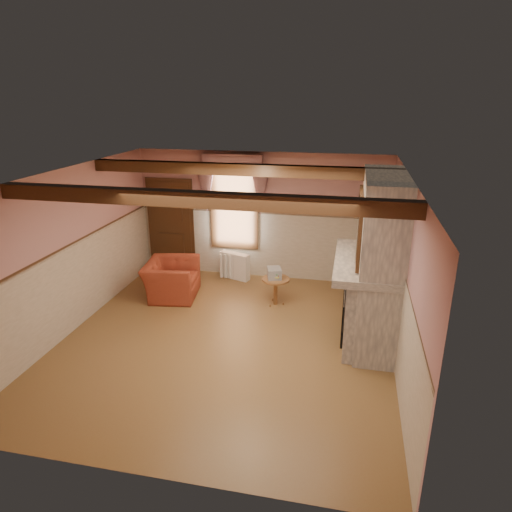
% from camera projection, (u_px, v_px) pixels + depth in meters
% --- Properties ---
extents(floor, '(5.50, 6.00, 0.01)m').
position_uv_depth(floor, '(226.00, 340.00, 7.74)').
color(floor, brown).
rests_on(floor, ground).
extents(ceiling, '(5.50, 6.00, 0.01)m').
position_uv_depth(ceiling, '(222.00, 175.00, 6.80)').
color(ceiling, silver).
rests_on(ceiling, wall_back).
extents(wall_back, '(5.50, 0.02, 2.80)m').
position_uv_depth(wall_back, '(261.00, 216.00, 10.03)').
color(wall_back, '#B37C7E').
rests_on(wall_back, floor).
extents(wall_front, '(5.50, 0.02, 2.80)m').
position_uv_depth(wall_front, '(142.00, 367.00, 4.51)').
color(wall_front, '#B37C7E').
rests_on(wall_front, floor).
extents(wall_left, '(0.02, 6.00, 2.80)m').
position_uv_depth(wall_left, '(70.00, 251.00, 7.80)').
color(wall_left, '#B37C7E').
rests_on(wall_left, floor).
extents(wall_right, '(0.02, 6.00, 2.80)m').
position_uv_depth(wall_right, '(404.00, 277.00, 6.74)').
color(wall_right, '#B37C7E').
rests_on(wall_right, floor).
extents(wainscot, '(5.50, 6.00, 1.50)m').
position_uv_depth(wainscot, '(225.00, 300.00, 7.49)').
color(wainscot, beige).
rests_on(wainscot, floor).
extents(chair_rail, '(5.50, 6.00, 0.08)m').
position_uv_depth(chair_rail, '(224.00, 257.00, 7.24)').
color(chair_rail, black).
rests_on(chair_rail, wainscot).
extents(firebox, '(0.20, 0.95, 0.90)m').
position_uv_depth(firebox, '(348.00, 312.00, 7.76)').
color(firebox, black).
rests_on(firebox, floor).
extents(armchair, '(1.14, 1.26, 0.74)m').
position_uv_depth(armchair, '(172.00, 279.00, 9.32)').
color(armchair, maroon).
rests_on(armchair, floor).
extents(side_table, '(0.56, 0.56, 0.55)m').
position_uv_depth(side_table, '(276.00, 291.00, 8.98)').
color(side_table, brown).
rests_on(side_table, floor).
extents(book_stack, '(0.34, 0.38, 0.20)m').
position_uv_depth(book_stack, '(274.00, 273.00, 8.88)').
color(book_stack, '#B7AD8C').
rests_on(book_stack, side_table).
extents(radiator, '(0.72, 0.40, 0.60)m').
position_uv_depth(radiator, '(235.00, 266.00, 10.23)').
color(radiator, white).
rests_on(radiator, floor).
extents(bowl, '(0.35, 0.35, 0.09)m').
position_uv_depth(bowl, '(368.00, 253.00, 7.52)').
color(bowl, brown).
rests_on(bowl, mantel).
extents(mantel_clock, '(0.14, 0.24, 0.20)m').
position_uv_depth(mantel_clock, '(367.00, 239.00, 8.09)').
color(mantel_clock, black).
rests_on(mantel_clock, mantel).
extents(oil_lamp, '(0.11, 0.11, 0.28)m').
position_uv_depth(oil_lamp, '(368.00, 240.00, 7.91)').
color(oil_lamp, '#B58233').
rests_on(oil_lamp, mantel).
extents(candle_red, '(0.06, 0.06, 0.16)m').
position_uv_depth(candle_red, '(369.00, 273.00, 6.61)').
color(candle_red, '#A7142A').
rests_on(candle_red, mantel).
extents(jar_yellow, '(0.06, 0.06, 0.12)m').
position_uv_depth(jar_yellow, '(369.00, 262.00, 7.07)').
color(jar_yellow, gold).
rests_on(jar_yellow, mantel).
extents(fireplace, '(0.85, 2.00, 2.80)m').
position_uv_depth(fireplace, '(379.00, 261.00, 7.35)').
color(fireplace, gray).
rests_on(fireplace, floor).
extents(mantel, '(1.05, 2.05, 0.12)m').
position_uv_depth(mantel, '(368.00, 263.00, 7.40)').
color(mantel, gray).
rests_on(mantel, fireplace).
extents(overmantel_mirror, '(0.06, 1.44, 1.04)m').
position_uv_depth(overmantel_mirror, '(359.00, 226.00, 7.23)').
color(overmantel_mirror, silver).
rests_on(overmantel_mirror, fireplace).
extents(door, '(1.10, 0.10, 2.10)m').
position_uv_depth(door, '(171.00, 227.00, 10.50)').
color(door, black).
rests_on(door, floor).
extents(window, '(1.06, 0.08, 2.02)m').
position_uv_depth(window, '(234.00, 204.00, 10.04)').
color(window, white).
rests_on(window, wall_back).
extents(window_drapes, '(1.30, 0.14, 1.40)m').
position_uv_depth(window_drapes, '(233.00, 178.00, 9.75)').
color(window_drapes, gray).
rests_on(window_drapes, wall_back).
extents(ceiling_beam_front, '(5.50, 0.18, 0.20)m').
position_uv_depth(ceiling_beam_front, '(196.00, 199.00, 5.73)').
color(ceiling_beam_front, black).
rests_on(ceiling_beam_front, ceiling).
extents(ceiling_beam_back, '(5.50, 0.18, 0.20)m').
position_uv_depth(ceiling_beam_back, '(241.00, 170.00, 7.94)').
color(ceiling_beam_back, black).
rests_on(ceiling_beam_back, ceiling).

